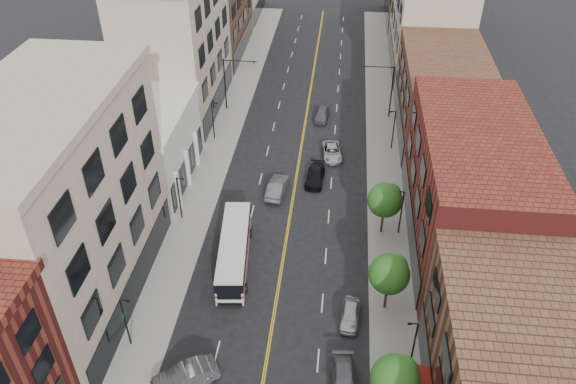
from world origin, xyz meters
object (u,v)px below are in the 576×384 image
(car_angle_b, at_px, (185,376))
(car_lane_c, at_px, (322,114))
(city_bus, at_px, (234,249))
(car_parked_far, at_px, (350,315))
(car_lane_a, at_px, (315,176))
(car_lane_b, at_px, (332,152))
(car_parked_mid, at_px, (344,382))
(car_lane_behind, at_px, (277,187))

(car_angle_b, distance_m, car_lane_c, 42.40)
(city_bus, relative_size, car_angle_b, 2.29)
(car_angle_b, bearing_deg, car_parked_far, 90.28)
(city_bus, height_order, car_angle_b, city_bus)
(car_lane_a, xyz_separation_m, car_lane_c, (-0.07, 14.40, 0.04))
(car_angle_b, bearing_deg, car_lane_b, 132.56)
(car_angle_b, relative_size, car_parked_far, 1.28)
(city_bus, distance_m, car_angle_b, 13.32)
(car_parked_mid, bearing_deg, car_lane_a, 94.09)
(car_lane_a, bearing_deg, car_lane_behind, -141.70)
(car_parked_far, height_order, car_lane_a, car_lane_a)
(car_parked_far, bearing_deg, car_lane_behind, 120.14)
(car_lane_behind, bearing_deg, car_lane_b, -119.54)
(car_angle_b, xyz_separation_m, car_lane_a, (7.90, 27.28, -0.13))
(car_parked_mid, xyz_separation_m, car_lane_a, (-3.84, 26.42, 0.00))
(car_parked_mid, distance_m, car_lane_behind, 24.96)
(car_angle_b, height_order, car_parked_mid, car_angle_b)
(car_lane_behind, xyz_separation_m, car_lane_b, (5.62, 8.00, -0.14))
(car_parked_mid, relative_size, car_lane_b, 1.00)
(car_angle_b, relative_size, car_parked_mid, 1.05)
(car_angle_b, bearing_deg, city_bus, 143.25)
(car_parked_mid, height_order, car_lane_a, same)
(car_lane_b, height_order, car_lane_c, car_lane_c)
(car_lane_behind, xyz_separation_m, car_lane_c, (3.91, 17.11, -0.07))
(city_bus, height_order, car_lane_c, city_bus)
(car_angle_b, bearing_deg, car_lane_behind, 139.82)
(car_lane_b, bearing_deg, car_parked_mid, -93.44)
(car_lane_a, xyz_separation_m, car_lane_b, (1.65, 5.29, -0.03))
(city_bus, height_order, car_parked_far, city_bus)
(car_parked_mid, xyz_separation_m, car_lane_c, (-3.91, 40.81, 0.04))
(car_parked_mid, bearing_deg, car_lane_c, 91.28)
(car_lane_behind, xyz_separation_m, car_lane_a, (3.98, 2.71, -0.11))
(car_parked_far, height_order, car_lane_behind, car_lane_behind)
(car_lane_c, bearing_deg, car_lane_b, -74.84)
(car_parked_mid, distance_m, car_parked_far, 6.54)
(city_bus, height_order, car_parked_mid, city_bus)
(city_bus, height_order, car_lane_b, city_bus)
(car_angle_b, xyz_separation_m, car_lane_b, (9.55, 32.56, -0.15))
(car_parked_far, bearing_deg, city_bus, 156.26)
(car_angle_b, bearing_deg, car_lane_a, 132.75)
(car_parked_mid, xyz_separation_m, car_lane_b, (-2.20, 31.71, -0.03))
(city_bus, xyz_separation_m, car_angle_b, (-1.31, -13.23, -0.85))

